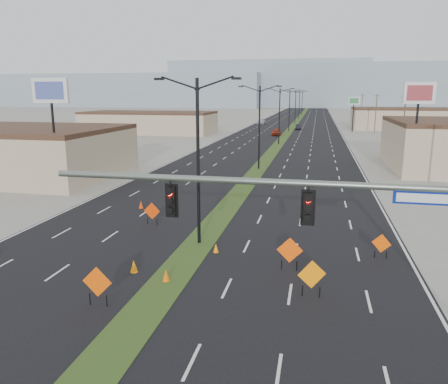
% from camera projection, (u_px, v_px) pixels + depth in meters
% --- Properties ---
extents(ground, '(600.00, 600.00, 0.00)m').
position_uv_depth(ground, '(112.00, 352.00, 15.77)').
color(ground, gray).
rests_on(ground, ground).
extents(road_surface, '(25.00, 400.00, 0.02)m').
position_uv_depth(road_surface, '(290.00, 130.00, 111.17)').
color(road_surface, black).
rests_on(road_surface, ground).
extents(median_strip, '(2.00, 400.00, 0.04)m').
position_uv_depth(median_strip, '(290.00, 130.00, 111.17)').
color(median_strip, '#334719').
rests_on(median_strip, ground).
extents(building_sw_far, '(30.00, 14.00, 4.50)m').
position_uv_depth(building_sw_far, '(149.00, 123.00, 102.86)').
color(building_sw_far, tan).
rests_on(building_sw_far, ground).
extents(building_se_far, '(44.00, 16.00, 5.00)m').
position_uv_depth(building_se_far, '(441.00, 120.00, 112.44)').
color(building_se_far, tan).
rests_on(building_se_far, ground).
extents(mesa_west, '(180.00, 50.00, 22.00)m').
position_uv_depth(mesa_west, '(134.00, 91.00, 304.83)').
color(mesa_west, '#8193A0').
rests_on(mesa_west, ground).
extents(mesa_center, '(220.00, 50.00, 28.00)m').
position_uv_depth(mesa_center, '(370.00, 86.00, 290.75)').
color(mesa_center, '#8193A0').
rests_on(mesa_center, ground).
extents(mesa_backdrop, '(140.00, 50.00, 32.00)m').
position_uv_depth(mesa_backdrop, '(269.00, 84.00, 323.61)').
color(mesa_backdrop, '#8193A0').
rests_on(mesa_backdrop, ground).
extents(signal_mast, '(16.30, 0.60, 8.00)m').
position_uv_depth(signal_mast, '(363.00, 223.00, 14.88)').
color(signal_mast, slate).
rests_on(signal_mast, ground).
extents(streetlight_0, '(5.15, 0.24, 10.02)m').
position_uv_depth(streetlight_0, '(198.00, 157.00, 26.02)').
color(streetlight_0, black).
rests_on(streetlight_0, ground).
extents(streetlight_1, '(5.15, 0.24, 10.02)m').
position_uv_depth(streetlight_1, '(259.00, 125.00, 52.73)').
color(streetlight_1, black).
rests_on(streetlight_1, ground).
extents(streetlight_2, '(5.15, 0.24, 10.02)m').
position_uv_depth(streetlight_2, '(279.00, 114.00, 79.44)').
color(streetlight_2, black).
rests_on(streetlight_2, ground).
extents(streetlight_3, '(5.15, 0.24, 10.02)m').
position_uv_depth(streetlight_3, '(289.00, 109.00, 106.16)').
color(streetlight_3, black).
rests_on(streetlight_3, ground).
extents(streetlight_4, '(5.15, 0.24, 10.02)m').
position_uv_depth(streetlight_4, '(295.00, 106.00, 132.87)').
color(streetlight_4, black).
rests_on(streetlight_4, ground).
extents(streetlight_5, '(5.15, 0.24, 10.02)m').
position_uv_depth(streetlight_5, '(299.00, 104.00, 159.58)').
color(streetlight_5, black).
rests_on(streetlight_5, ground).
extents(streetlight_6, '(5.15, 0.24, 10.02)m').
position_uv_depth(streetlight_6, '(302.00, 102.00, 186.29)').
color(streetlight_6, black).
rests_on(streetlight_6, ground).
extents(utility_pole_1, '(1.60, 0.20, 9.00)m').
position_uv_depth(utility_pole_1, '(404.00, 123.00, 67.91)').
color(utility_pole_1, '#4C3823').
rests_on(utility_pole_1, ground).
extents(utility_pole_2, '(1.60, 0.20, 9.00)m').
position_uv_depth(utility_pole_2, '(376.00, 113.00, 101.30)').
color(utility_pole_2, '#4C3823').
rests_on(utility_pole_2, ground).
extents(utility_pole_3, '(1.60, 0.20, 9.00)m').
position_uv_depth(utility_pole_3, '(362.00, 108.00, 134.69)').
color(utility_pole_3, '#4C3823').
rests_on(utility_pole_3, ground).
extents(car_left, '(1.94, 4.62, 1.56)m').
position_uv_depth(car_left, '(276.00, 132.00, 97.13)').
color(car_left, '#9A2610').
rests_on(car_left, ground).
extents(car_mid, '(1.62, 4.04, 1.30)m').
position_uv_depth(car_mid, '(298.00, 127.00, 113.13)').
color(car_mid, black).
rests_on(car_mid, ground).
extents(car_far, '(2.47, 5.57, 1.59)m').
position_uv_depth(car_far, '(261.00, 122.00, 131.82)').
color(car_far, '#A7ADB1').
rests_on(car_far, ground).
extents(construction_sign_1, '(1.37, 0.06, 1.83)m').
position_uv_depth(construction_sign_1, '(97.00, 283.00, 18.93)').
color(construction_sign_1, '#EB5104').
rests_on(construction_sign_1, ground).
extents(construction_sign_2, '(1.22, 0.12, 1.62)m').
position_uv_depth(construction_sign_2, '(152.00, 212.00, 30.84)').
color(construction_sign_2, '#D83704').
rests_on(construction_sign_2, ground).
extents(construction_sign_3, '(1.36, 0.09, 1.81)m').
position_uv_depth(construction_sign_3, '(290.00, 251.00, 22.79)').
color(construction_sign_3, '#F64E05').
rests_on(construction_sign_3, ground).
extents(construction_sign_4, '(1.27, 0.51, 1.79)m').
position_uv_depth(construction_sign_4, '(312.00, 276.00, 19.78)').
color(construction_sign_4, orange).
rests_on(construction_sign_4, ground).
extents(construction_sign_5, '(1.01, 0.45, 1.44)m').
position_uv_depth(construction_sign_5, '(381.00, 244.00, 24.52)').
color(construction_sign_5, '#FF5405').
rests_on(construction_sign_5, ground).
extents(cone_0, '(0.53, 0.53, 0.67)m').
position_uv_depth(cone_0, '(134.00, 266.00, 22.70)').
color(cone_0, orange).
rests_on(cone_0, ground).
extents(cone_1, '(0.53, 0.53, 0.66)m').
position_uv_depth(cone_1, '(166.00, 275.00, 21.57)').
color(cone_1, '#DD5F04').
rests_on(cone_1, ground).
extents(cone_2, '(0.45, 0.45, 0.56)m').
position_uv_depth(cone_2, '(216.00, 248.00, 25.55)').
color(cone_2, orange).
rests_on(cone_2, ground).
extents(cone_3, '(0.48, 0.48, 0.63)m').
position_uv_depth(cone_3, '(141.00, 205.00, 35.39)').
color(cone_3, '#DE3804').
rests_on(cone_3, ground).
extents(pole_sign_west, '(3.46, 0.71, 10.55)m').
position_uv_depth(pole_sign_west, '(51.00, 98.00, 40.81)').
color(pole_sign_west, black).
rests_on(pole_sign_west, ground).
extents(pole_sign_east_near, '(3.35, 1.08, 10.30)m').
position_uv_depth(pole_sign_east_near, '(419.00, 100.00, 45.79)').
color(pole_sign_east_near, black).
rests_on(pole_sign_east_near, ground).
extents(pole_sign_east_far, '(2.73, 0.93, 8.33)m').
position_uv_depth(pole_sign_east_far, '(354.00, 104.00, 104.88)').
color(pole_sign_east_far, black).
rests_on(pole_sign_east_far, ground).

